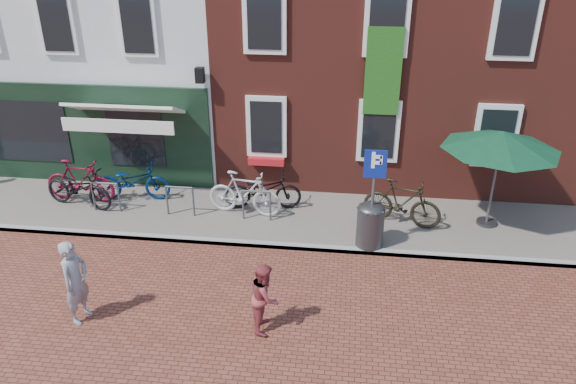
# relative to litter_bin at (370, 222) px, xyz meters

# --- Properties ---
(ground) EXTENTS (80.00, 80.00, 0.00)m
(ground) POSITION_rel_litter_bin_xyz_m (-3.34, -0.30, -0.70)
(ground) COLOR brown
(sidewalk) EXTENTS (24.00, 3.00, 0.10)m
(sidewalk) POSITION_rel_litter_bin_xyz_m (-2.34, 1.20, -0.65)
(sidewalk) COLOR slate
(sidewalk) RESTS_ON ground
(building_stucco) EXTENTS (8.00, 8.00, 9.00)m
(building_stucco) POSITION_rel_litter_bin_xyz_m (-8.34, 6.70, 3.80)
(building_stucco) COLOR silver
(building_stucco) RESTS_ON ground
(litter_bin) EXTENTS (0.64, 0.64, 1.17)m
(litter_bin) POSITION_rel_litter_bin_xyz_m (0.00, 0.00, 0.00)
(litter_bin) COLOR #3B3B3E
(litter_bin) RESTS_ON sidewalk
(parking_sign) EXTENTS (0.50, 0.08, 2.43)m
(parking_sign) POSITION_rel_litter_bin_xyz_m (0.01, -0.06, 1.06)
(parking_sign) COLOR #4C4C4F
(parking_sign) RESTS_ON sidewalk
(parasol) EXTENTS (2.80, 2.80, 2.58)m
(parasol) POSITION_rel_litter_bin_xyz_m (2.97, 1.38, 1.73)
(parasol) COLOR #4C4C4F
(parasol) RESTS_ON sidewalk
(woman) EXTENTS (0.51, 0.69, 1.71)m
(woman) POSITION_rel_litter_bin_xyz_m (-5.55, -3.26, 0.15)
(woman) COLOR gray
(woman) RESTS_ON ground
(boy) EXTENTS (0.55, 0.70, 1.40)m
(boy) POSITION_rel_litter_bin_xyz_m (-1.98, -3.08, -0.01)
(boy) COLOR #9A393D
(boy) RESTS_ON ground
(bicycle_0) EXTENTS (2.13, 1.15, 1.07)m
(bicycle_0) POSITION_rel_litter_bin_xyz_m (-7.66, 1.06, -0.07)
(bicycle_0) COLOR black
(bicycle_0) RESTS_ON sidewalk
(bicycle_1) EXTENTS (1.99, 0.66, 1.18)m
(bicycle_1) POSITION_rel_litter_bin_xyz_m (-7.77, 1.39, -0.01)
(bicycle_1) COLOR maroon
(bicycle_1) RESTS_ON sidewalk
(bicycle_2) EXTENTS (2.09, 0.92, 1.07)m
(bicycle_2) POSITION_rel_litter_bin_xyz_m (-6.39, 1.66, -0.07)
(bicycle_2) COLOR #04214E
(bicycle_2) RESTS_ON sidewalk
(bicycle_3) EXTENTS (2.03, 0.84, 1.18)m
(bicycle_3) POSITION_rel_litter_bin_xyz_m (-3.20, 1.18, -0.01)
(bicycle_3) COLOR #BCBBBE
(bicycle_3) RESTS_ON sidewalk
(bicycle_4) EXTENTS (2.10, 0.97, 1.07)m
(bicycle_4) POSITION_rel_litter_bin_xyz_m (-2.78, 1.56, -0.07)
(bicycle_4) COLOR black
(bicycle_4) RESTS_ON sidewalk
(bicycle_5) EXTENTS (2.04, 1.14, 1.18)m
(bicycle_5) POSITION_rel_litter_bin_xyz_m (0.80, 1.14, -0.01)
(bicycle_5) COLOR black
(bicycle_5) RESTS_ON sidewalk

